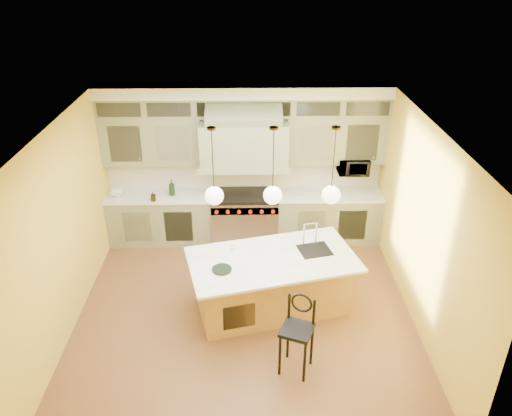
{
  "coord_description": "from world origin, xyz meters",
  "views": [
    {
      "loc": [
        0.07,
        -5.98,
        4.94
      ],
      "look_at": [
        0.18,
        0.7,
        1.43
      ],
      "focal_mm": 35.0,
      "sensor_mm": 36.0,
      "label": 1
    }
  ],
  "objects_px": {
    "counter_stool": "(298,330)",
    "range": "(245,217)",
    "kitchen_island": "(272,282)",
    "microwave": "(353,166)"
  },
  "relations": [
    {
      "from": "counter_stool",
      "to": "range",
      "type": "bearing_deg",
      "value": 124.18
    },
    {
      "from": "kitchen_island",
      "to": "range",
      "type": "bearing_deg",
      "value": 87.3
    },
    {
      "from": "counter_stool",
      "to": "microwave",
      "type": "bearing_deg",
      "value": 91.82
    },
    {
      "from": "counter_stool",
      "to": "microwave",
      "type": "height_order",
      "value": "microwave"
    },
    {
      "from": "counter_stool",
      "to": "kitchen_island",
      "type": "bearing_deg",
      "value": 124.67
    },
    {
      "from": "range",
      "to": "microwave",
      "type": "bearing_deg",
      "value": 3.12
    },
    {
      "from": "kitchen_island",
      "to": "microwave",
      "type": "bearing_deg",
      "value": 39.86
    },
    {
      "from": "kitchen_island",
      "to": "counter_stool",
      "type": "xyz_separation_m",
      "value": [
        0.27,
        -1.25,
        0.15
      ]
    },
    {
      "from": "range",
      "to": "counter_stool",
      "type": "height_order",
      "value": "counter_stool"
    },
    {
      "from": "range",
      "to": "kitchen_island",
      "type": "xyz_separation_m",
      "value": [
        0.41,
        -2.02,
        -0.01
      ]
    }
  ]
}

